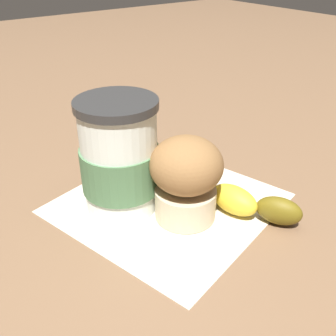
{
  "coord_description": "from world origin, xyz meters",
  "views": [
    {
      "loc": [
        -0.25,
        -0.34,
        0.3
      ],
      "look_at": [
        0.0,
        0.0,
        0.05
      ],
      "focal_mm": 42.0,
      "sensor_mm": 36.0,
      "label": 1
    }
  ],
  "objects": [
    {
      "name": "paper_napkin",
      "position": [
        0.0,
        0.0,
        0.0
      ],
      "size": [
        0.3,
        0.3,
        0.0
      ],
      "primitive_type": "cube",
      "rotation": [
        0.0,
        0.0,
        0.25
      ],
      "color": "beige",
      "rests_on": "ground_plane"
    },
    {
      "name": "coffee_cup",
      "position": [
        -0.05,
        0.03,
        0.07
      ],
      "size": [
        0.1,
        0.1,
        0.14
      ],
      "color": "silver",
      "rests_on": "paper_napkin"
    },
    {
      "name": "muffin",
      "position": [
        0.0,
        -0.04,
        0.06
      ],
      "size": [
        0.09,
        0.09,
        0.11
      ],
      "color": "beige",
      "rests_on": "paper_napkin"
    },
    {
      "name": "ground_plane",
      "position": [
        0.0,
        0.0,
        0.0
      ],
      "size": [
        3.0,
        3.0,
        0.0
      ],
      "primitive_type": "plane",
      "color": "brown"
    },
    {
      "name": "banana",
      "position": [
        0.06,
        -0.06,
        0.02
      ],
      "size": [
        0.08,
        0.16,
        0.03
      ],
      "color": "gold",
      "rests_on": "paper_napkin"
    }
  ]
}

